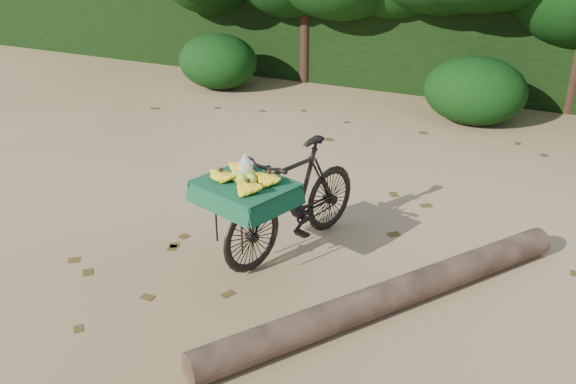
% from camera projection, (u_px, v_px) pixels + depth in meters
% --- Properties ---
extents(ground, '(80.00, 80.00, 0.00)m').
position_uv_depth(ground, '(248.00, 219.00, 6.39)').
color(ground, tan).
rests_on(ground, ground).
extents(vendor_bicycle, '(1.13, 1.90, 1.06)m').
position_uv_depth(vendor_bicycle, '(292.00, 198.00, 5.61)').
color(vendor_bicycle, black).
rests_on(vendor_bicycle, ground).
extents(fallen_log, '(2.17, 3.07, 0.25)m').
position_uv_depth(fallen_log, '(392.00, 295.00, 4.91)').
color(fallen_log, brown).
rests_on(fallen_log, ground).
extents(hedge_backdrop, '(26.00, 1.80, 1.80)m').
position_uv_depth(hedge_backdrop, '(414.00, 33.00, 11.16)').
color(hedge_backdrop, black).
rests_on(hedge_backdrop, ground).
extents(bush_clumps, '(8.80, 1.70, 0.90)m').
position_uv_depth(bush_clumps, '(409.00, 86.00, 9.52)').
color(bush_clumps, black).
rests_on(bush_clumps, ground).
extents(leaf_litter, '(7.00, 7.30, 0.01)m').
position_uv_depth(leaf_litter, '(276.00, 195.00, 6.92)').
color(leaf_litter, '#4A3613').
rests_on(leaf_litter, ground).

